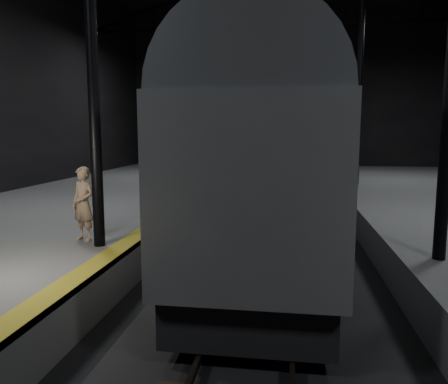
# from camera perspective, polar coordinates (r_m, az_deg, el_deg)

# --- Properties ---
(ground) EXTENTS (44.00, 44.00, 0.00)m
(ground) POSITION_cam_1_polar(r_m,az_deg,el_deg) (14.06, 5.72, -7.34)
(ground) COLOR black
(ground) RESTS_ON ground
(platform_left) EXTENTS (9.00, 43.80, 1.00)m
(platform_left) POSITION_cam_1_polar(r_m,az_deg,el_deg) (16.11, -22.05, -4.09)
(platform_left) COLOR #575755
(platform_left) RESTS_ON ground
(tactile_strip) EXTENTS (0.50, 43.80, 0.01)m
(tactile_strip) POSITION_cam_1_polar(r_m,az_deg,el_deg) (14.34, -7.32, -2.93)
(tactile_strip) COLOR olive
(tactile_strip) RESTS_ON platform_left
(track) EXTENTS (2.40, 43.00, 0.24)m
(track) POSITION_cam_1_polar(r_m,az_deg,el_deg) (14.04, 5.72, -7.07)
(track) COLOR #3F3328
(track) RESTS_ON ground
(train) EXTENTS (3.16, 21.13, 5.65)m
(train) POSITION_cam_1_polar(r_m,az_deg,el_deg) (16.60, 6.38, 6.01)
(train) COLOR #A8A9B0
(train) RESTS_ON ground
(woman) EXTENTS (0.79, 0.68, 1.84)m
(woman) POSITION_cam_1_polar(r_m,az_deg,el_deg) (11.27, -17.91, -1.50)
(woman) COLOR tan
(woman) RESTS_ON platform_left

